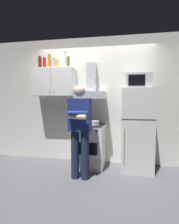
% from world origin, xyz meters
% --- Properties ---
extents(ground_plane, '(7.00, 7.00, 0.00)m').
position_xyz_m(ground_plane, '(0.00, 0.00, 0.00)').
color(ground_plane, '#4C4C51').
extents(back_wall_tiled, '(4.80, 0.10, 2.70)m').
position_xyz_m(back_wall_tiled, '(0.00, 0.60, 1.35)').
color(back_wall_tiled, silver).
rests_on(back_wall_tiled, ground_plane).
extents(upper_cabinet, '(0.90, 0.37, 0.60)m').
position_xyz_m(upper_cabinet, '(-0.85, 0.37, 1.75)').
color(upper_cabinet, white).
extents(stove_oven, '(0.60, 0.62, 0.87)m').
position_xyz_m(stove_oven, '(-0.05, 0.25, 0.43)').
color(stove_oven, white).
rests_on(stove_oven, ground_plane).
extents(range_hood, '(0.60, 0.44, 0.75)m').
position_xyz_m(range_hood, '(-0.05, 0.38, 1.60)').
color(range_hood, '#B7BABF').
extents(refrigerator, '(0.60, 0.62, 1.60)m').
position_xyz_m(refrigerator, '(0.90, 0.25, 0.80)').
color(refrigerator, silver).
rests_on(refrigerator, ground_plane).
extents(microwave, '(0.48, 0.37, 0.28)m').
position_xyz_m(microwave, '(0.90, 0.27, 1.74)').
color(microwave, '#B7BABF').
rests_on(microwave, refrigerator).
extents(person_standing, '(0.38, 0.33, 1.64)m').
position_xyz_m(person_standing, '(-0.10, -0.36, 0.90)').
color(person_standing, '#192342').
rests_on(person_standing, ground_plane).
extents(cooking_pot, '(0.28, 0.18, 0.09)m').
position_xyz_m(cooking_pot, '(0.08, 0.13, 0.92)').
color(cooking_pot, '#B7BABF').
rests_on(cooking_pot, stove_oven).
extents(bottle_spice_jar, '(0.06, 0.06, 0.16)m').
position_xyz_m(bottle_spice_jar, '(-0.76, 0.34, 2.12)').
color(bottle_spice_jar, gold).
rests_on(bottle_spice_jar, upper_cabinet).
extents(bottle_olive_oil, '(0.06, 0.06, 0.23)m').
position_xyz_m(bottle_olive_oil, '(-0.53, 0.36, 2.16)').
color(bottle_olive_oil, '#4C6B19').
rests_on(bottle_olive_oil, upper_cabinet).
extents(bottle_soda_red, '(0.07, 0.07, 0.24)m').
position_xyz_m(bottle_soda_red, '(-1.08, 0.39, 2.16)').
color(bottle_soda_red, red).
rests_on(bottle_soda_red, upper_cabinet).
extents(bottle_liquor_amber, '(0.07, 0.07, 0.30)m').
position_xyz_m(bottle_liquor_amber, '(-0.96, 0.39, 2.19)').
color(bottle_liquor_amber, '#B7721E').
rests_on(bottle_liquor_amber, upper_cabinet).
extents(bottle_canister_steel, '(0.10, 0.10, 0.21)m').
position_xyz_m(bottle_canister_steel, '(-0.86, 0.39, 2.15)').
color(bottle_canister_steel, '#B2B5BA').
rests_on(bottle_canister_steel, upper_cabinet).
extents(bottle_vodka_clear, '(0.07, 0.07, 0.33)m').
position_xyz_m(bottle_vodka_clear, '(-0.61, 0.38, 2.21)').
color(bottle_vodka_clear, silver).
rests_on(bottle_vodka_clear, upper_cabinet).
extents(bottle_rum_dark, '(0.07, 0.07, 0.28)m').
position_xyz_m(bottle_rum_dark, '(-1.19, 0.40, 2.18)').
color(bottle_rum_dark, '#47230F').
rests_on(bottle_rum_dark, upper_cabinet).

